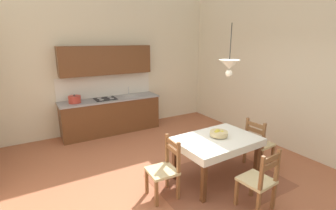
{
  "coord_description": "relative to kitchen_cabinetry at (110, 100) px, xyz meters",
  "views": [
    {
      "loc": [
        -1.98,
        -3.02,
        2.35
      ],
      "look_at": [
        0.23,
        0.74,
        1.17
      ],
      "focal_mm": 26.05,
      "sensor_mm": 36.0,
      "label": 1
    }
  ],
  "objects": [
    {
      "name": "ground_plane",
      "position": [
        0.2,
        -2.93,
        -0.91
      ],
      "size": [
        6.19,
        7.01,
        0.1
      ],
      "primitive_type": "cube",
      "color": "#A86042"
    },
    {
      "name": "wall_back",
      "position": [
        0.2,
        0.33,
        1.14
      ],
      "size": [
        6.19,
        0.12,
        3.99
      ],
      "primitive_type": "cube",
      "color": "beige",
      "rests_on": "ground_plane"
    },
    {
      "name": "wall_right",
      "position": [
        3.06,
        -2.93,
        1.14
      ],
      "size": [
        0.12,
        7.01,
        3.99
      ],
      "primitive_type": "cube",
      "color": "beige",
      "rests_on": "ground_plane"
    },
    {
      "name": "area_rug",
      "position": [
        0.85,
        -3.21,
        -0.85
      ],
      "size": [
        2.1,
        1.6,
        0.01
      ],
      "primitive_type": "cube",
      "color": "brown",
      "rests_on": "ground_plane"
    },
    {
      "name": "kitchen_cabinetry",
      "position": [
        0.0,
        0.0,
        0.0
      ],
      "size": [
        2.49,
        0.63,
        2.2
      ],
      "color": "brown",
      "rests_on": "ground_plane"
    },
    {
      "name": "dining_table",
      "position": [
        0.85,
        -3.11,
        -0.23
      ],
      "size": [
        1.41,
        0.99,
        0.75
      ],
      "color": "#56331C",
      "rests_on": "ground_plane"
    },
    {
      "name": "dining_chair_camera_side",
      "position": [
        0.83,
        -4.02,
        -0.41
      ],
      "size": [
        0.45,
        0.45,
        0.93
      ],
      "color": "#D1BC89",
      "rests_on": "ground_plane"
    },
    {
      "name": "dining_chair_tv_side",
      "position": [
        -0.15,
        -3.08,
        -0.41
      ],
      "size": [
        0.44,
        0.44,
        0.93
      ],
      "color": "#D1BC89",
      "rests_on": "ground_plane"
    },
    {
      "name": "dining_chair_window_side",
      "position": [
        1.85,
        -3.16,
        -0.41
      ],
      "size": [
        0.45,
        0.45,
        0.93
      ],
      "color": "#D1BC89",
      "rests_on": "ground_plane"
    },
    {
      "name": "fruit_bowl",
      "position": [
        0.91,
        -3.08,
        -0.04
      ],
      "size": [
        0.3,
        0.3,
        0.12
      ],
      "color": "tan",
      "rests_on": "dining_table"
    },
    {
      "name": "pendant_lamp",
      "position": [
        0.96,
        -3.17,
        1.11
      ],
      "size": [
        0.32,
        0.32,
        0.8
      ],
      "color": "black"
    }
  ]
}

